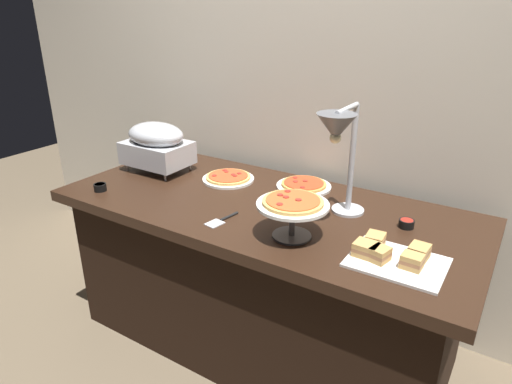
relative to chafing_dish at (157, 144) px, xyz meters
name	(u,v)px	position (x,y,z in m)	size (l,w,h in m)	color
ground_plane	(262,338)	(0.71, -0.08, -0.91)	(8.00, 8.00, 0.00)	brown
back_wall	(316,89)	(0.71, 0.42, 0.29)	(4.40, 0.04, 2.40)	beige
buffet_table	(262,275)	(0.71, -0.08, -0.52)	(1.90, 0.84, 0.76)	black
chafing_dish	(157,144)	(0.00, 0.00, 0.00)	(0.34, 0.24, 0.26)	#B7BABF
heat_lamp	(339,138)	(1.07, -0.11, 0.22)	(0.15, 0.34, 0.48)	#B7BABF
pizza_plate_front	(304,185)	(0.78, 0.20, -0.14)	(0.27, 0.27, 0.03)	white
pizza_plate_center	(228,178)	(0.41, 0.08, -0.14)	(0.26, 0.26, 0.03)	white
pizza_plate_raised_stand	(293,207)	(0.97, -0.28, -0.02)	(0.28, 0.28, 0.16)	#595B60
sandwich_platter	(392,255)	(1.35, -0.26, -0.13)	(0.32, 0.25, 0.06)	white
sauce_cup_near	(100,187)	(-0.03, -0.37, -0.13)	(0.06, 0.06, 0.04)	black
sauce_cup_far	(406,223)	(1.32, 0.03, -0.13)	(0.06, 0.06, 0.03)	black
serving_spatula	(222,220)	(0.66, -0.32, -0.15)	(0.07, 0.17, 0.01)	#B7BABF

